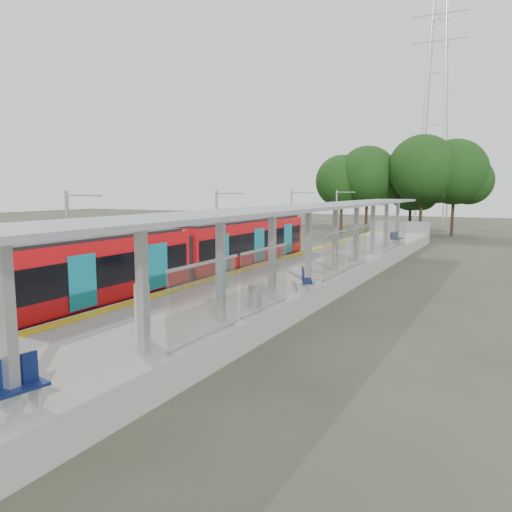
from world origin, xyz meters
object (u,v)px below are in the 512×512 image
(bench_near, at_px, (2,387))
(info_pillar_far, at_px, (308,258))
(bench_far, at_px, (396,238))
(train, at_px, (171,258))
(litter_bin, at_px, (255,297))
(bench_mid, at_px, (305,279))
(info_pillar_near, at_px, (142,312))

(bench_near, height_order, info_pillar_far, info_pillar_far)
(bench_far, relative_size, info_pillar_far, 0.98)
(train, height_order, litter_bin, train)
(bench_mid, relative_size, bench_far, 0.96)
(bench_far, distance_m, litter_bin, 25.48)
(info_pillar_far, bearing_deg, bench_mid, -77.38)
(info_pillar_near, bearing_deg, bench_mid, 95.92)
(train, relative_size, info_pillar_near, 13.66)
(bench_far, distance_m, info_pillar_far, 15.82)
(train, height_order, info_pillar_far, train)
(info_pillar_near, bearing_deg, litter_bin, 91.43)
(train, distance_m, bench_near, 15.41)
(bench_mid, distance_m, litter_bin, 4.31)
(info_pillar_near, xyz_separation_m, litter_bin, (1.16, 4.91, -0.38))
(info_pillar_far, bearing_deg, litter_bin, -87.47)
(litter_bin, bearing_deg, train, 150.01)
(train, height_order, bench_far, train)
(train, xyz_separation_m, litter_bin, (6.85, -3.95, -0.56))
(bench_near, bearing_deg, info_pillar_far, 105.62)
(bench_far, xyz_separation_m, info_pillar_far, (-1.43, -15.75, 0.15))
(bench_far, bearing_deg, train, -92.28)
(bench_mid, bearing_deg, info_pillar_near, -123.38)
(bench_mid, relative_size, info_pillar_near, 0.74)
(train, bearing_deg, bench_near, -65.07)
(info_pillar_near, height_order, info_pillar_far, info_pillar_near)
(bench_near, distance_m, litter_bin, 10.02)
(bench_far, bearing_deg, bench_mid, -73.83)
(info_pillar_near, relative_size, litter_bin, 2.06)
(train, xyz_separation_m, bench_mid, (7.11, 0.35, -0.53))
(bench_far, bearing_deg, litter_bin, -74.69)
(train, relative_size, bench_near, 16.30)
(bench_near, xyz_separation_m, info_pillar_far, (-1.37, 19.74, 0.10))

